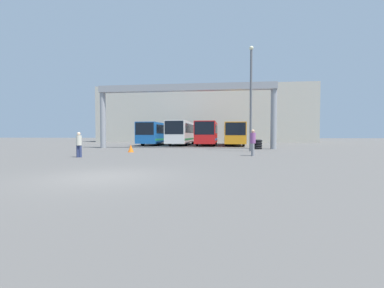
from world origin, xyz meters
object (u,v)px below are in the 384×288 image
Objects in this scene: bus_slot_1 at (182,132)px; bus_slot_3 at (234,133)px; pedestrian_near_center at (253,142)px; traffic_cone at (131,148)px; tire_stack at (257,144)px; bus_slot_0 at (157,133)px; pedestrian_mid_left at (79,144)px; bus_slot_2 at (207,132)px; lamp_post at (251,95)px.

bus_slot_1 is 1.08× the size of bus_slot_3.
bus_slot_3 is at bearing -179.43° from pedestrian_near_center.
bus_slot_1 is 19.45× the size of traffic_cone.
bus_slot_1 is 13.50m from tire_stack.
traffic_cone is at bearing -151.36° from tire_stack.
pedestrian_near_center is at bearing -14.13° from traffic_cone.
bus_slot_0 is at bearing 178.76° from bus_slot_3.
bus_slot_1 is at bearing 3.65° from bus_slot_0.
bus_slot_2 is at bearing 55.17° from pedestrian_mid_left.
traffic_cone is at bearing 57.07° from pedestrian_mid_left.
bus_slot_0 is 17.96m from lamp_post.
bus_slot_1 reaches higher than bus_slot_3.
bus_slot_1 is 15.97m from lamp_post.
pedestrian_near_center is at bearing -93.97° from lamp_post.
bus_slot_0 reaches higher than traffic_cone.
tire_stack is 0.11× the size of lamp_post.
bus_slot_1 is at bearing 83.57° from traffic_cone.
bus_slot_2 is 1.14× the size of lamp_post.
pedestrian_near_center is at bearing -87.86° from bus_slot_3.
tire_stack is at bearing 169.47° from pedestrian_near_center.
bus_slot_2 is at bearing 110.59° from lamp_post.
bus_slot_3 is at bearing 94.45° from lamp_post.
bus_slot_0 is 11.52× the size of tire_stack.
bus_slot_3 is 1.26× the size of lamp_post.
bus_slot_3 is 13.29m from lamp_post.
lamp_post is at bearing 17.37° from pedestrian_mid_left.
bus_slot_3 is at bearing 8.49° from bus_slot_2.
pedestrian_near_center is 8.58m from tire_stack.
pedestrian_near_center is at bearing -76.00° from bus_slot_2.
bus_slot_1 reaches higher than pedestrian_mid_left.
bus_slot_1 is 21.09m from pedestrian_mid_left.
traffic_cone is at bearing -105.71° from pedestrian_near_center.
bus_slot_3 is at bearing 102.14° from tire_stack.
lamp_post is (8.25, -13.32, 3.09)m from bus_slot_1.
bus_slot_0 is 1.15× the size of bus_slot_2.
traffic_cone is (1.59, 5.03, -0.55)m from pedestrian_mid_left.
bus_slot_1 is (3.62, 0.23, 0.10)m from bus_slot_0.
bus_slot_1 is at bearing 121.77° from lamp_post.
pedestrian_near_center is at bearing -2.45° from pedestrian_mid_left.
lamp_post reaches higher than bus_slot_2.
pedestrian_mid_left is at bearing -78.66° from pedestrian_near_center.
pedestrian_near_center is at bearing -57.31° from bus_slot_0.
bus_slot_0 is 6.57× the size of pedestrian_near_center.
pedestrian_near_center is (11.28, 2.59, 0.10)m from pedestrian_mid_left.
pedestrian_mid_left is 1.57× the size of tire_stack.
bus_slot_2 is 10.47m from tire_stack.
bus_slot_0 is 21.37m from pedestrian_near_center.
pedestrian_near_center reaches higher than pedestrian_mid_left.
traffic_cone is at bearing -120.54° from bus_slot_3.
bus_slot_3 reaches higher than pedestrian_near_center.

